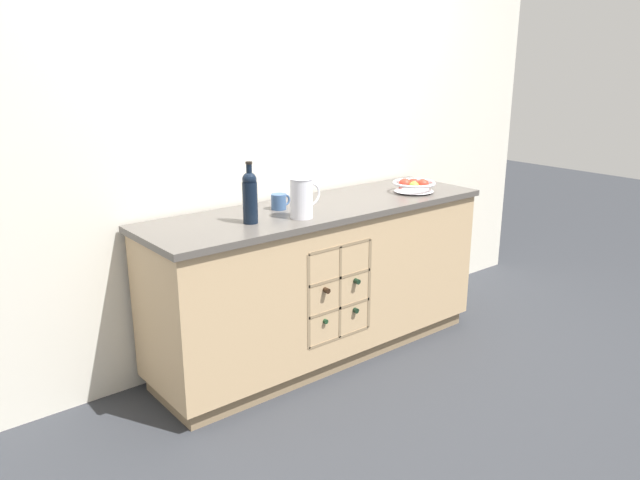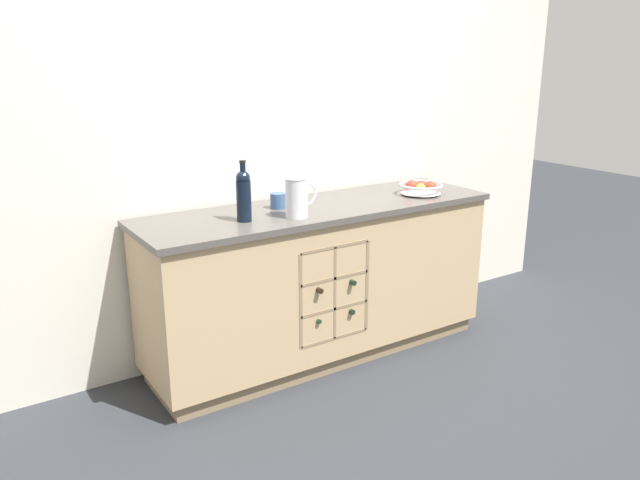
# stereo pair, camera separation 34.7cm
# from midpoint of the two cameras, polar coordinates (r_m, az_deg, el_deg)

# --- Properties ---
(ground_plane) EXTENTS (14.00, 14.00, 0.00)m
(ground_plane) POSITION_cam_midpoint_polar(r_m,az_deg,el_deg) (3.82, 2.64, -10.31)
(ground_plane) COLOR #2D3035
(back_wall) EXTENTS (4.45, 0.06, 2.55)m
(back_wall) POSITION_cam_midpoint_polar(r_m,az_deg,el_deg) (3.72, -0.29, 9.62)
(back_wall) COLOR silver
(back_wall) RESTS_ON ground_plane
(kitchen_island) EXTENTS (2.09, 0.61, 0.91)m
(kitchen_island) POSITION_cam_midpoint_polar(r_m,az_deg,el_deg) (3.63, 2.75, -3.80)
(kitchen_island) COLOR #8B7354
(kitchen_island) RESTS_ON ground_plane
(fruit_bowl) EXTENTS (0.26, 0.26, 0.09)m
(fruit_bowl) POSITION_cam_midpoint_polar(r_m,az_deg,el_deg) (3.86, 11.76, 4.70)
(fruit_bowl) COLOR silver
(fruit_bowl) RESTS_ON kitchen_island
(white_pitcher) EXTENTS (0.18, 0.12, 0.21)m
(white_pitcher) POSITION_cam_midpoint_polar(r_m,az_deg,el_deg) (3.23, 0.96, 3.96)
(white_pitcher) COLOR white
(white_pitcher) RESTS_ON kitchen_island
(ceramic_mug) EXTENTS (0.12, 0.08, 0.08)m
(ceramic_mug) POSITION_cam_midpoint_polar(r_m,az_deg,el_deg) (3.44, -0.95, 3.59)
(ceramic_mug) COLOR #385684
(ceramic_mug) RESTS_ON kitchen_island
(standing_wine_bottle) EXTENTS (0.08, 0.08, 0.31)m
(standing_wine_bottle) POSITION_cam_midpoint_polar(r_m,az_deg,el_deg) (3.15, -3.88, 4.16)
(standing_wine_bottle) COLOR black
(standing_wine_bottle) RESTS_ON kitchen_island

